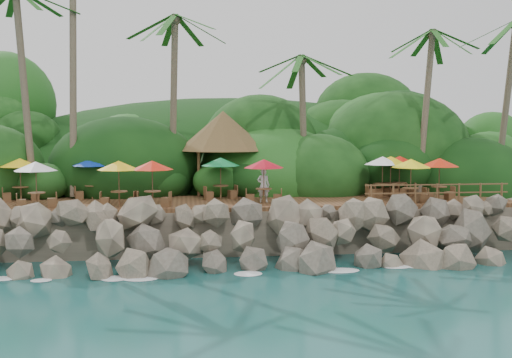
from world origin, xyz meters
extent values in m
plane|color=#19514F|center=(0.00, 0.00, 0.00)|extent=(140.00, 140.00, 0.00)
cube|color=gray|center=(0.00, 16.00, 1.05)|extent=(32.00, 25.20, 2.10)
ellipsoid|color=#143811|center=(0.00, 23.50, 0.00)|extent=(44.80, 28.00, 15.40)
cube|color=brown|center=(0.00, 6.00, 2.20)|extent=(26.00, 5.00, 0.20)
ellipsoid|color=white|center=(-9.00, 0.30, 0.03)|extent=(1.20, 0.80, 0.06)
ellipsoid|color=white|center=(-6.00, 0.30, 0.03)|extent=(1.20, 0.80, 0.06)
ellipsoid|color=white|center=(-3.00, 0.30, 0.03)|extent=(1.20, 0.80, 0.06)
ellipsoid|color=white|center=(0.00, 0.30, 0.03)|extent=(1.20, 0.80, 0.06)
ellipsoid|color=white|center=(3.00, 0.30, 0.03)|extent=(1.20, 0.80, 0.06)
ellipsoid|color=white|center=(6.00, 0.30, 0.03)|extent=(1.20, 0.80, 0.06)
ellipsoid|color=white|center=(9.00, 0.30, 0.03)|extent=(1.20, 0.80, 0.06)
cylinder|color=brown|center=(-11.71, 8.30, 7.68)|extent=(1.31, 1.37, 10.73)
cylinder|color=brown|center=(-9.37, 9.00, 9.47)|extent=(0.45, 2.72, 14.20)
cylinder|color=brown|center=(-4.15, 9.58, 7.14)|extent=(0.79, 1.00, 9.68)
ellipsoid|color=#23601E|center=(-4.15, 9.58, 11.98)|extent=(6.00, 6.00, 2.40)
cylinder|color=brown|center=(3.07, 9.40, 6.10)|extent=(0.83, 0.87, 7.60)
ellipsoid|color=#23601E|center=(3.07, 9.40, 9.90)|extent=(6.00, 6.00, 2.40)
cylinder|color=brown|center=(9.95, 8.77, 6.90)|extent=(1.55, 1.58, 9.13)
ellipsoid|color=#23601E|center=(9.95, 8.77, 11.50)|extent=(6.00, 6.00, 2.40)
cylinder|color=brown|center=(14.48, 8.31, 7.07)|extent=(0.81, 1.35, 9.52)
ellipsoid|color=#23601E|center=(14.48, 8.31, 11.83)|extent=(6.00, 6.00, 2.40)
cylinder|color=brown|center=(-2.83, 8.28, 3.50)|extent=(0.16, 0.16, 2.40)
cylinder|color=brown|center=(-0.03, 8.28, 3.50)|extent=(0.16, 0.16, 2.40)
cylinder|color=brown|center=(-2.83, 11.08, 3.50)|extent=(0.16, 0.16, 2.40)
cylinder|color=brown|center=(-0.03, 11.08, 3.50)|extent=(0.16, 0.16, 2.40)
cone|color=brown|center=(-1.43, 9.68, 5.80)|extent=(5.10, 5.10, 2.20)
cylinder|color=brown|center=(7.91, 7.12, 2.65)|extent=(0.08, 0.08, 0.70)
cylinder|color=brown|center=(7.91, 7.12, 3.01)|extent=(0.80, 0.80, 0.05)
cylinder|color=brown|center=(7.91, 7.12, 3.34)|extent=(0.05, 0.05, 2.09)
cone|color=red|center=(7.91, 7.12, 4.24)|extent=(1.99, 1.99, 0.43)
cube|color=brown|center=(7.25, 7.23, 2.52)|extent=(0.46, 0.46, 0.44)
cube|color=brown|center=(8.56, 7.02, 2.52)|extent=(0.46, 0.46, 0.44)
cylinder|color=brown|center=(-6.64, 4.53, 2.65)|extent=(0.08, 0.08, 0.70)
cylinder|color=brown|center=(-6.64, 4.53, 3.01)|extent=(0.80, 0.80, 0.05)
cylinder|color=brown|center=(-6.64, 4.53, 3.34)|extent=(0.05, 0.05, 2.09)
cone|color=yellow|center=(-6.64, 4.53, 4.24)|extent=(1.99, 1.99, 0.43)
cube|color=brown|center=(-7.31, 4.56, 2.52)|extent=(0.42, 0.42, 0.44)
cube|color=brown|center=(-5.98, 4.50, 2.52)|extent=(0.42, 0.42, 0.44)
cylinder|color=brown|center=(-1.75, 6.73, 2.65)|extent=(0.08, 0.08, 0.70)
cylinder|color=brown|center=(-1.75, 6.73, 3.01)|extent=(0.80, 0.80, 0.05)
cylinder|color=brown|center=(-1.75, 6.73, 3.34)|extent=(0.05, 0.05, 2.09)
cone|color=#0D7A39|center=(-1.75, 6.73, 4.24)|extent=(1.99, 1.99, 0.43)
cube|color=brown|center=(-2.37, 6.51, 2.52)|extent=(0.51, 0.51, 0.44)
cube|color=brown|center=(-1.12, 6.95, 2.52)|extent=(0.51, 0.51, 0.44)
cylinder|color=brown|center=(-5.09, 4.45, 2.65)|extent=(0.08, 0.08, 0.70)
cylinder|color=brown|center=(-5.09, 4.45, 3.01)|extent=(0.80, 0.80, 0.05)
cylinder|color=brown|center=(-5.09, 4.45, 3.34)|extent=(0.05, 0.05, 2.09)
cone|color=red|center=(-5.09, 4.45, 4.24)|extent=(1.99, 1.99, 0.43)
cube|color=brown|center=(-5.73, 4.64, 2.52)|extent=(0.50, 0.50, 0.44)
cube|color=brown|center=(-4.45, 4.26, 2.52)|extent=(0.50, 0.50, 0.44)
cylinder|color=brown|center=(7.34, 6.93, 2.65)|extent=(0.08, 0.08, 0.70)
cylinder|color=brown|center=(7.34, 6.93, 3.01)|extent=(0.80, 0.80, 0.05)
cylinder|color=brown|center=(7.34, 6.93, 3.34)|extent=(0.05, 0.05, 2.09)
cone|color=yellow|center=(7.34, 6.93, 4.24)|extent=(1.99, 1.99, 0.43)
cube|color=brown|center=(6.68, 6.94, 2.52)|extent=(0.41, 0.41, 0.44)
cube|color=brown|center=(8.01, 6.91, 2.52)|extent=(0.41, 0.41, 0.44)
cylinder|color=brown|center=(-8.33, 7.60, 2.65)|extent=(0.08, 0.08, 0.70)
cylinder|color=brown|center=(-8.33, 7.60, 3.01)|extent=(0.80, 0.80, 0.05)
cylinder|color=brown|center=(-8.33, 7.60, 3.34)|extent=(0.05, 0.05, 2.09)
cone|color=#0C2FA1|center=(-8.33, 7.60, 4.24)|extent=(1.99, 1.99, 0.43)
cube|color=brown|center=(-8.97, 7.41, 2.52)|extent=(0.50, 0.50, 0.44)
cube|color=brown|center=(-7.70, 7.79, 2.52)|extent=(0.50, 0.50, 0.44)
cylinder|color=brown|center=(0.27, 4.98, 2.65)|extent=(0.08, 0.08, 0.70)
cylinder|color=brown|center=(0.27, 4.98, 3.01)|extent=(0.80, 0.80, 0.05)
cylinder|color=brown|center=(0.27, 4.98, 3.34)|extent=(0.05, 0.05, 2.09)
cone|color=red|center=(0.27, 4.98, 4.24)|extent=(1.99, 1.99, 0.43)
cube|color=brown|center=(-0.39, 5.07, 2.52)|extent=(0.45, 0.45, 0.44)
cube|color=brown|center=(0.93, 4.89, 2.52)|extent=(0.45, 0.45, 0.44)
cylinder|color=brown|center=(9.21, 4.96, 2.65)|extent=(0.08, 0.08, 0.70)
cylinder|color=brown|center=(9.21, 4.96, 3.01)|extent=(0.80, 0.80, 0.05)
cylinder|color=brown|center=(9.21, 4.96, 3.34)|extent=(0.05, 0.05, 2.09)
cone|color=red|center=(9.21, 4.96, 4.24)|extent=(1.99, 1.99, 0.43)
cube|color=brown|center=(8.57, 4.81, 2.52)|extent=(0.48, 0.48, 0.44)
cube|color=brown|center=(9.86, 5.12, 2.52)|extent=(0.48, 0.48, 0.44)
cylinder|color=brown|center=(-11.80, 7.26, 2.65)|extent=(0.08, 0.08, 0.70)
cylinder|color=brown|center=(-11.80, 7.26, 3.01)|extent=(0.80, 0.80, 0.05)
cylinder|color=brown|center=(-11.80, 7.26, 3.34)|extent=(0.05, 0.05, 2.09)
cone|color=yellow|center=(-11.80, 7.26, 4.24)|extent=(1.99, 1.99, 0.43)
cube|color=brown|center=(-12.44, 7.08, 2.52)|extent=(0.49, 0.49, 0.44)
cube|color=brown|center=(-11.16, 7.45, 2.52)|extent=(0.49, 0.49, 0.44)
cylinder|color=brown|center=(-10.36, 4.40, 2.65)|extent=(0.08, 0.08, 0.70)
cylinder|color=brown|center=(-10.36, 4.40, 3.01)|extent=(0.80, 0.80, 0.05)
cylinder|color=brown|center=(-10.36, 4.40, 3.34)|extent=(0.05, 0.05, 2.09)
cone|color=silver|center=(-10.36, 4.40, 4.24)|extent=(1.99, 1.99, 0.43)
cube|color=brown|center=(-11.01, 4.23, 2.52)|extent=(0.48, 0.48, 0.44)
cube|color=brown|center=(-9.72, 4.57, 2.52)|extent=(0.48, 0.48, 0.44)
cylinder|color=brown|center=(7.51, 4.40, 2.65)|extent=(0.08, 0.08, 0.70)
cylinder|color=brown|center=(7.51, 4.40, 3.01)|extent=(0.80, 0.80, 0.05)
cylinder|color=brown|center=(7.51, 4.40, 3.34)|extent=(0.05, 0.05, 2.09)
cone|color=yellow|center=(7.51, 4.40, 4.24)|extent=(1.99, 1.99, 0.43)
cube|color=brown|center=(6.88, 4.62, 2.52)|extent=(0.51, 0.51, 0.44)
cube|color=brown|center=(8.13, 4.18, 2.52)|extent=(0.51, 0.51, 0.44)
cylinder|color=brown|center=(6.86, 6.81, 2.65)|extent=(0.08, 0.08, 0.70)
cylinder|color=brown|center=(6.86, 6.81, 3.01)|extent=(0.80, 0.80, 0.05)
cylinder|color=brown|center=(6.86, 6.81, 3.34)|extent=(0.05, 0.05, 2.09)
cone|color=white|center=(6.86, 6.81, 4.24)|extent=(1.99, 1.99, 0.43)
cube|color=brown|center=(6.20, 6.73, 2.52)|extent=(0.44, 0.44, 0.44)
cube|color=brown|center=(7.52, 6.89, 2.52)|extent=(0.44, 0.44, 0.44)
cylinder|color=brown|center=(5.26, 3.65, 2.80)|extent=(0.10, 0.10, 1.00)
cylinder|color=brown|center=(6.36, 3.65, 2.80)|extent=(0.10, 0.10, 1.00)
cylinder|color=brown|center=(7.46, 3.65, 2.80)|extent=(0.10, 0.10, 1.00)
cylinder|color=brown|center=(8.56, 3.65, 2.80)|extent=(0.10, 0.10, 1.00)
cylinder|color=brown|center=(9.66, 3.65, 2.80)|extent=(0.10, 0.10, 1.00)
cylinder|color=brown|center=(10.76, 3.65, 2.80)|extent=(0.10, 0.10, 1.00)
cylinder|color=brown|center=(11.86, 3.65, 2.80)|extent=(0.10, 0.10, 1.00)
cube|color=brown|center=(8.56, 3.65, 3.25)|extent=(7.20, 0.06, 0.06)
cube|color=brown|center=(8.56, 3.65, 2.85)|extent=(7.20, 0.06, 0.06)
imported|color=white|center=(0.29, 5.31, 3.13)|extent=(0.68, 0.53, 1.67)
camera|label=1|loc=(-3.55, -24.52, 6.17)|focal=42.90mm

